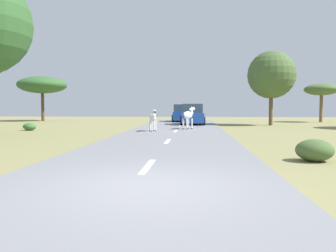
{
  "coord_description": "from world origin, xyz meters",
  "views": [
    {
      "loc": [
        0.85,
        -6.02,
        1.52
      ],
      "look_at": [
        -0.24,
        7.36,
        0.75
      ],
      "focal_mm": 35.18,
      "sensor_mm": 36.0,
      "label": 1
    }
  ],
  "objects": [
    {
      "name": "zebra_0",
      "position": [
        -1.69,
        13.88,
        0.86
      ],
      "size": [
        0.64,
        1.4,
        1.36
      ],
      "rotation": [
        0.0,
        0.0,
        3.43
      ],
      "color": "silver",
      "rests_on": "road"
    },
    {
      "name": "lane_markings",
      "position": [
        -0.31,
        -1.0,
        0.05
      ],
      "size": [
        0.16,
        56.0,
        0.01
      ],
      "color": "silver",
      "rests_on": "road"
    },
    {
      "name": "bush_0",
      "position": [
        -9.87,
        14.54,
        0.25
      ],
      "size": [
        0.83,
        0.75,
        0.5
      ],
      "primitive_type": "ellipsoid",
      "color": "#386633",
      "rests_on": "ground_plane"
    },
    {
      "name": "ground_plane",
      "position": [
        0.0,
        0.0,
        0.0
      ],
      "size": [
        90.0,
        90.0,
        0.0
      ],
      "primitive_type": "plane",
      "color": "olive"
    },
    {
      "name": "zebra_2",
      "position": [
        0.42,
        16.05,
        0.97
      ],
      "size": [
        0.99,
        1.51,
        1.54
      ],
      "rotation": [
        0.0,
        0.0,
        5.79
      ],
      "color": "silver",
      "rests_on": "road"
    },
    {
      "name": "tree_4",
      "position": [
        7.15,
        21.89,
        4.17
      ],
      "size": [
        3.92,
        3.92,
        6.14
      ],
      "color": "brown",
      "rests_on": "ground_plane"
    },
    {
      "name": "road",
      "position": [
        -0.31,
        0.0,
        0.03
      ],
      "size": [
        6.0,
        64.0,
        0.05
      ],
      "primitive_type": "cube",
      "color": "slate",
      "rests_on": "ground_plane"
    },
    {
      "name": "tree_2",
      "position": [
        13.51,
        28.17,
        3.25
      ],
      "size": [
        3.36,
        3.36,
        3.87
      ],
      "color": "brown",
      "rests_on": "ground_plane"
    },
    {
      "name": "car_1",
      "position": [
        -0.45,
        27.7,
        0.85
      ],
      "size": [
        2.14,
        4.4,
        1.74
      ],
      "rotation": [
        0.0,
        0.0,
        0.04
      ],
      "color": "#1E479E",
      "rests_on": "road"
    },
    {
      "name": "tree_3",
      "position": [
        -15.65,
        28.58,
        3.9
      ],
      "size": [
        5.18,
        5.18,
        4.82
      ],
      "color": "#4C3823",
      "rests_on": "ground_plane"
    },
    {
      "name": "bush_1",
      "position": [
        4.2,
        3.44,
        0.31
      ],
      "size": [
        1.04,
        0.94,
        0.62
      ],
      "primitive_type": "ellipsoid",
      "color": "#425B2D",
      "rests_on": "ground_plane"
    },
    {
      "name": "car_0",
      "position": [
        0.64,
        22.01,
        0.85
      ],
      "size": [
        2.13,
        4.39,
        1.74
      ],
      "rotation": [
        0.0,
        0.0,
        0.03
      ],
      "color": "#1E479E",
      "rests_on": "road"
    }
  ]
}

